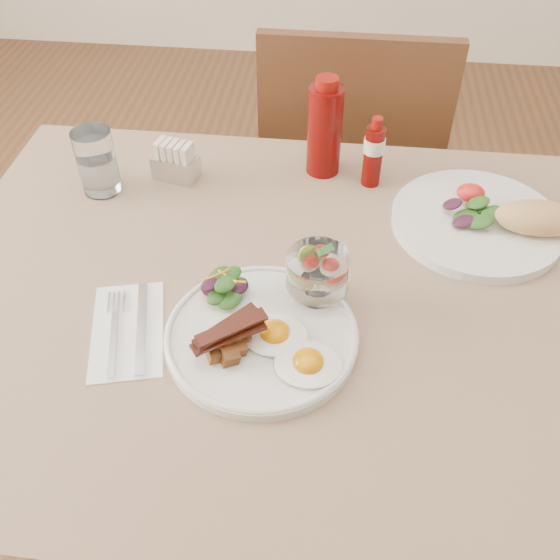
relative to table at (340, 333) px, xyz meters
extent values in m
plane|color=brown|center=(0.00, 0.00, -0.66)|extent=(5.00, 5.00, 0.00)
cylinder|color=#552E1A|center=(-0.59, 0.36, -0.31)|extent=(0.06, 0.06, 0.71)
cube|color=#552E1A|center=(0.00, 0.00, 0.07)|extent=(1.30, 0.85, 0.04)
cube|color=#97785C|center=(0.00, 0.00, 0.09)|extent=(1.33, 0.88, 0.00)
cylinder|color=#552E1A|center=(-0.18, 0.57, -0.44)|extent=(0.04, 0.04, 0.45)
cylinder|color=#552E1A|center=(0.18, 0.57, -0.44)|extent=(0.04, 0.04, 0.45)
cylinder|color=#552E1A|center=(-0.18, 0.93, -0.44)|extent=(0.04, 0.04, 0.45)
cylinder|color=#552E1A|center=(0.18, 0.93, -0.44)|extent=(0.04, 0.04, 0.45)
cube|color=#552E1A|center=(0.00, 0.75, -0.20)|extent=(0.42, 0.42, 0.03)
cube|color=#552E1A|center=(0.00, 0.55, 0.04)|extent=(0.42, 0.03, 0.46)
cylinder|color=silver|center=(-0.11, -0.10, 0.10)|extent=(0.28, 0.28, 0.02)
ellipsoid|color=white|center=(-0.04, -0.15, 0.11)|extent=(0.10, 0.09, 0.01)
ellipsoid|color=orange|center=(-0.04, -0.15, 0.12)|extent=(0.04, 0.04, 0.03)
ellipsoid|color=white|center=(-0.09, -0.11, 0.11)|extent=(0.10, 0.09, 0.01)
ellipsoid|color=orange|center=(-0.09, -0.11, 0.12)|extent=(0.04, 0.04, 0.03)
cube|color=brown|center=(-0.16, -0.13, 0.12)|extent=(0.02, 0.02, 0.02)
cube|color=brown|center=(-0.14, -0.14, 0.12)|extent=(0.03, 0.03, 0.02)
cube|color=brown|center=(-0.17, -0.16, 0.11)|extent=(0.02, 0.02, 0.02)
cube|color=brown|center=(-0.14, -0.12, 0.12)|extent=(0.02, 0.02, 0.02)
cube|color=brown|center=(-0.15, -0.16, 0.12)|extent=(0.03, 0.03, 0.02)
cube|color=brown|center=(-0.18, -0.13, 0.11)|extent=(0.02, 0.02, 0.02)
cube|color=brown|center=(-0.15, -0.14, 0.13)|extent=(0.02, 0.02, 0.02)
cube|color=brown|center=(-0.16, -0.14, 0.13)|extent=(0.02, 0.02, 0.02)
cube|color=#4B170C|center=(-0.16, -0.14, 0.13)|extent=(0.09, 0.08, 0.01)
cube|color=#4B170C|center=(-0.15, -0.14, 0.14)|extent=(0.10, 0.07, 0.01)
cube|color=#4B170C|center=(-0.16, -0.13, 0.15)|extent=(0.09, 0.09, 0.01)
cube|color=#4B170C|center=(-0.15, -0.14, 0.15)|extent=(0.10, 0.07, 0.01)
ellipsoid|color=#1A4612|center=(-0.18, -0.04, 0.11)|extent=(0.05, 0.04, 0.01)
ellipsoid|color=#1A4612|center=(-0.16, -0.02, 0.11)|extent=(0.04, 0.04, 0.01)
ellipsoid|color=#321023|center=(-0.20, -0.03, 0.12)|extent=(0.04, 0.03, 0.01)
ellipsoid|color=#1A4612|center=(-0.17, -0.06, 0.12)|extent=(0.05, 0.04, 0.01)
ellipsoid|color=#1A4612|center=(-0.19, -0.05, 0.12)|extent=(0.04, 0.03, 0.01)
ellipsoid|color=#321023|center=(-0.16, -0.04, 0.13)|extent=(0.04, 0.03, 0.01)
ellipsoid|color=#1A4612|center=(-0.19, -0.02, 0.13)|extent=(0.04, 0.04, 0.01)
ellipsoid|color=#1A4612|center=(-0.17, -0.02, 0.13)|extent=(0.04, 0.03, 0.01)
ellipsoid|color=#321023|center=(-0.20, -0.05, 0.14)|extent=(0.03, 0.03, 0.01)
ellipsoid|color=#1A4612|center=(-0.17, -0.05, 0.14)|extent=(0.04, 0.03, 0.01)
cylinder|color=orange|center=(-0.17, -0.03, 0.14)|extent=(0.03, 0.03, 0.01)
cylinder|color=orange|center=(-0.19, -0.03, 0.14)|extent=(0.04, 0.03, 0.01)
cylinder|color=orange|center=(-0.16, -0.04, 0.14)|extent=(0.04, 0.01, 0.01)
cylinder|color=white|center=(-0.04, -0.02, 0.11)|extent=(0.05, 0.05, 0.01)
cylinder|color=white|center=(-0.04, -0.02, 0.12)|extent=(0.02, 0.02, 0.02)
cylinder|color=white|center=(-0.04, -0.02, 0.16)|extent=(0.09, 0.09, 0.05)
cylinder|color=#FBE7B1|center=(-0.06, -0.02, 0.15)|extent=(0.03, 0.03, 0.01)
cylinder|color=#FBE7B1|center=(-0.02, -0.02, 0.15)|extent=(0.03, 0.03, 0.01)
cylinder|color=#FBE7B1|center=(-0.04, 0.00, 0.16)|extent=(0.03, 0.03, 0.01)
cylinder|color=#88A231|center=(-0.05, -0.01, 0.17)|extent=(0.04, 0.04, 0.01)
cone|color=red|center=(-0.03, -0.03, 0.18)|extent=(0.03, 0.03, 0.03)
cone|color=red|center=(-0.05, -0.03, 0.18)|extent=(0.03, 0.03, 0.03)
cone|color=red|center=(-0.04, -0.01, 0.19)|extent=(0.03, 0.03, 0.03)
ellipsoid|color=#338E3C|center=(-0.04, -0.02, 0.20)|extent=(0.02, 0.01, 0.00)
ellipsoid|color=#338E3C|center=(-0.03, -0.02, 0.20)|extent=(0.02, 0.01, 0.00)
cylinder|color=silver|center=(0.22, 0.20, 0.10)|extent=(0.29, 0.29, 0.02)
ellipsoid|color=#1A4612|center=(0.20, 0.19, 0.11)|extent=(0.05, 0.04, 0.01)
ellipsoid|color=#1A4612|center=(0.22, 0.22, 0.12)|extent=(0.05, 0.04, 0.01)
ellipsoid|color=#321023|center=(0.19, 0.17, 0.12)|extent=(0.04, 0.03, 0.01)
ellipsoid|color=#1A4612|center=(0.22, 0.17, 0.12)|extent=(0.05, 0.04, 0.01)
ellipsoid|color=#1A4612|center=(0.24, 0.19, 0.12)|extent=(0.04, 0.03, 0.01)
ellipsoid|color=#321023|center=(0.18, 0.21, 0.13)|extent=(0.04, 0.03, 0.01)
ellipsoid|color=#1A4612|center=(0.22, 0.21, 0.13)|extent=(0.04, 0.03, 0.01)
ellipsoid|color=red|center=(0.21, 0.24, 0.12)|extent=(0.05, 0.04, 0.03)
ellipsoid|color=tan|center=(0.31, 0.18, 0.13)|extent=(0.15, 0.10, 0.06)
cylinder|color=#5A0605|center=(-0.06, 0.34, 0.17)|extent=(0.09, 0.09, 0.17)
cylinder|color=maroon|center=(-0.06, 0.34, 0.27)|extent=(0.05, 0.05, 0.02)
cylinder|color=#5A0605|center=(0.04, 0.31, 0.15)|extent=(0.04, 0.04, 0.12)
cylinder|color=silver|center=(0.04, 0.31, 0.17)|extent=(0.04, 0.04, 0.03)
cylinder|color=maroon|center=(0.04, 0.31, 0.22)|extent=(0.02, 0.02, 0.02)
cube|color=silver|center=(-0.33, 0.28, 0.11)|extent=(0.09, 0.06, 0.05)
cube|color=beige|center=(-0.36, 0.29, 0.14)|extent=(0.02, 0.04, 0.05)
cube|color=beige|center=(-0.34, 0.28, 0.14)|extent=(0.02, 0.04, 0.05)
cube|color=beige|center=(-0.33, 0.28, 0.14)|extent=(0.02, 0.04, 0.05)
cube|color=beige|center=(-0.32, 0.28, 0.14)|extent=(0.02, 0.04, 0.05)
cube|color=beige|center=(-0.30, 0.27, 0.14)|extent=(0.02, 0.04, 0.05)
cylinder|color=white|center=(-0.46, 0.23, 0.15)|extent=(0.07, 0.07, 0.12)
cylinder|color=silver|center=(-0.46, 0.23, 0.12)|extent=(0.06, 0.06, 0.07)
cube|color=white|center=(-0.31, -0.11, 0.09)|extent=(0.15, 0.21, 0.00)
cube|color=silver|center=(-0.29, -0.10, 0.09)|extent=(0.06, 0.18, 0.00)
cube|color=silver|center=(-0.32, -0.14, 0.09)|extent=(0.04, 0.12, 0.00)
cube|color=silver|center=(-0.36, -0.06, 0.09)|extent=(0.01, 0.04, 0.00)
cube|color=silver|center=(-0.35, -0.06, 0.09)|extent=(0.01, 0.04, 0.00)
cube|color=silver|center=(-0.34, -0.06, 0.09)|extent=(0.01, 0.04, 0.00)
cube|color=silver|center=(-0.33, -0.05, 0.09)|extent=(0.01, 0.04, 0.00)
camera|label=1|loc=(-0.02, -0.68, 0.78)|focal=40.00mm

